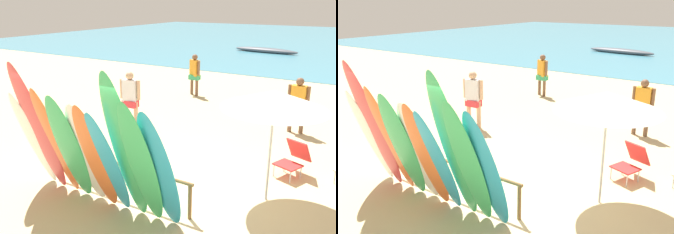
% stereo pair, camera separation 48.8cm
% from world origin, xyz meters
% --- Properties ---
extents(ground, '(60.00, 60.00, 0.00)m').
position_xyz_m(ground, '(0.00, 14.00, 0.00)').
color(ground, '#D3BC8C').
extents(surfboard_rack, '(3.40, 0.07, 0.70)m').
position_xyz_m(surfboard_rack, '(0.00, 0.00, 0.56)').
color(surfboard_rack, brown).
rests_on(surfboard_rack, ground).
extents(surfboard_white_0, '(0.57, 0.86, 2.10)m').
position_xyz_m(surfboard_white_0, '(-1.53, -0.64, 1.05)').
color(surfboard_white_0, white).
rests_on(surfboard_white_0, ground).
extents(surfboard_red_1, '(0.62, 0.98, 2.72)m').
position_xyz_m(surfboard_red_1, '(-1.18, -0.77, 1.36)').
color(surfboard_red_1, '#D13D42').
rests_on(surfboard_red_1, ground).
extents(surfboard_orange_2, '(0.50, 0.90, 2.30)m').
position_xyz_m(surfboard_orange_2, '(-0.82, -0.70, 1.15)').
color(surfboard_orange_2, orange).
rests_on(surfboard_orange_2, ground).
extents(surfboard_green_3, '(0.62, 0.90, 2.22)m').
position_xyz_m(surfboard_green_3, '(-0.46, -0.71, 1.11)').
color(surfboard_green_3, '#38B266').
rests_on(surfboard_green_3, ground).
extents(surfboard_white_4, '(0.62, 0.82, 2.09)m').
position_xyz_m(surfboard_white_4, '(-0.13, -0.62, 1.04)').
color(surfboard_white_4, white).
rests_on(surfboard_white_4, ground).
extents(surfboard_orange_5, '(0.54, 0.89, 2.16)m').
position_xyz_m(surfboard_orange_5, '(0.19, -0.73, 1.08)').
color(surfboard_orange_5, orange).
rests_on(surfboard_orange_5, ground).
extents(surfboard_teal_6, '(0.57, 0.92, 2.07)m').
position_xyz_m(surfboard_teal_6, '(0.46, -0.71, 1.04)').
color(surfboard_teal_6, '#289EC6').
rests_on(surfboard_teal_6, ground).
extents(surfboard_green_7, '(0.57, 0.93, 2.76)m').
position_xyz_m(surfboard_green_7, '(0.83, -0.72, 1.38)').
color(surfboard_green_7, '#38B266').
rests_on(surfboard_green_7, ground).
extents(surfboard_green_8, '(0.52, 1.02, 2.38)m').
position_xyz_m(surfboard_green_8, '(1.18, -0.75, 1.19)').
color(surfboard_green_8, '#38B266').
rests_on(surfboard_green_8, ground).
extents(surfboard_teal_9, '(0.65, 0.92, 2.23)m').
position_xyz_m(surfboard_teal_9, '(1.46, -0.66, 1.11)').
color(surfboard_teal_9, '#289EC6').
rests_on(surfboard_teal_9, ground).
extents(beachgoer_strolling, '(0.64, 0.30, 1.71)m').
position_xyz_m(beachgoer_strolling, '(-2.19, 3.33, 0.99)').
color(beachgoer_strolling, tan).
rests_on(beachgoer_strolling, ground).
extents(beachgoer_photographing, '(0.57, 0.37, 1.65)m').
position_xyz_m(beachgoer_photographing, '(-2.46, 7.90, 0.95)').
color(beachgoer_photographing, brown).
rests_on(beachgoer_photographing, ground).
extents(beachgoer_midbeach, '(0.61, 0.26, 1.62)m').
position_xyz_m(beachgoer_midbeach, '(2.12, 5.53, 0.93)').
color(beachgoer_midbeach, brown).
rests_on(beachgoer_midbeach, ground).
extents(beach_chair_red, '(0.73, 0.86, 0.80)m').
position_xyz_m(beach_chair_red, '(2.75, 2.69, 0.42)').
color(beach_chair_red, '#B7B7BC').
rests_on(beach_chair_red, ground).
extents(beach_umbrella, '(1.93, 1.93, 2.17)m').
position_xyz_m(beach_umbrella, '(2.58, 1.36, 2.00)').
color(beach_umbrella, silver).
rests_on(beach_umbrella, ground).
extents(distant_boat, '(4.87, 1.29, 0.38)m').
position_xyz_m(distant_boat, '(-3.93, 21.83, 0.17)').
color(distant_boat, '#4C515B').
rests_on(distant_boat, ground).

